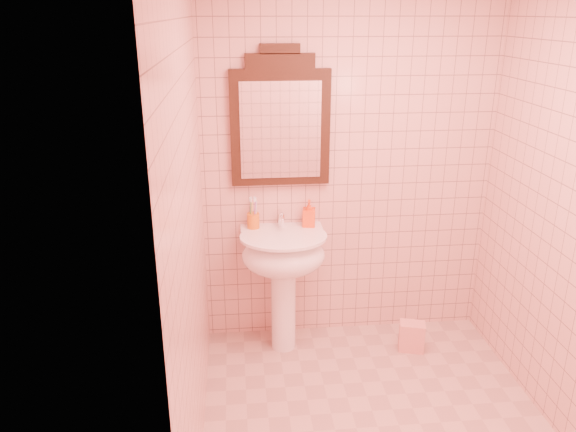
{
  "coord_description": "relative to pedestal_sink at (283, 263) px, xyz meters",
  "views": [
    {
      "loc": [
        -0.77,
        -2.56,
        2.26
      ],
      "look_at": [
        -0.47,
        0.55,
        1.11
      ],
      "focal_mm": 35.0,
      "sensor_mm": 36.0,
      "label": 1
    }
  ],
  "objects": [
    {
      "name": "toothbrush_cup",
      "position": [
        -0.19,
        0.15,
        0.26
      ],
      "size": [
        0.08,
        0.08,
        0.19
      ],
      "rotation": [
        0.0,
        0.0,
        -0.13
      ],
      "color": "orange",
      "rests_on": "pedestal_sink"
    },
    {
      "name": "pedestal_sink",
      "position": [
        0.0,
        0.0,
        0.0
      ],
      "size": [
        0.58,
        0.58,
        0.86
      ],
      "color": "white",
      "rests_on": "floor"
    },
    {
      "name": "floor",
      "position": [
        0.47,
        -0.87,
        -0.66
      ],
      "size": [
        2.2,
        2.2,
        0.0
      ],
      "primitive_type": "plane",
      "color": "tan",
      "rests_on": "ground"
    },
    {
      "name": "mirror",
      "position": [
        0.0,
        0.2,
        0.91
      ],
      "size": [
        0.65,
        0.06,
        0.91
      ],
      "color": "black",
      "rests_on": "back_wall"
    },
    {
      "name": "faucet",
      "position": [
        0.0,
        0.14,
        0.26
      ],
      "size": [
        0.04,
        0.16,
        0.11
      ],
      "color": "white",
      "rests_on": "pedestal_sink"
    },
    {
      "name": "back_wall",
      "position": [
        0.47,
        0.23,
        0.59
      ],
      "size": [
        2.0,
        0.02,
        2.5
      ],
      "primitive_type": "cube",
      "color": "#DFA79B",
      "rests_on": "floor"
    },
    {
      "name": "soap_dispenser",
      "position": [
        0.19,
        0.15,
        0.29
      ],
      "size": [
        0.1,
        0.1,
        0.19
      ],
      "primitive_type": "imported",
      "rotation": [
        0.0,
        0.0,
        -0.17
      ],
      "color": "#E94813",
      "rests_on": "pedestal_sink"
    },
    {
      "name": "towel",
      "position": [
        0.89,
        -0.12,
        -0.56
      ],
      "size": [
        0.2,
        0.16,
        0.21
      ],
      "primitive_type": "cube",
      "rotation": [
        0.0,
        0.0,
        -0.28
      ],
      "color": "pink",
      "rests_on": "floor"
    }
  ]
}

